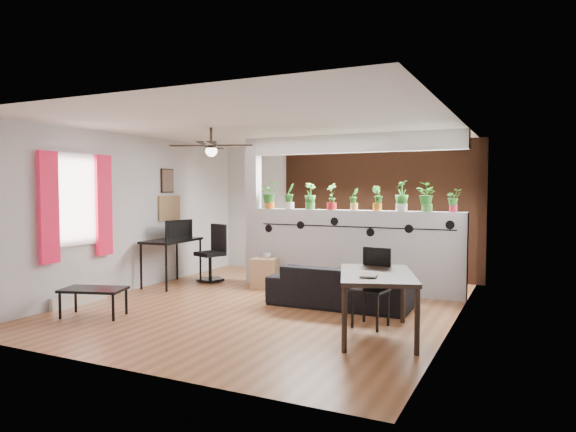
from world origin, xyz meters
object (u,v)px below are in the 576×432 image
at_px(potted_plant_3, 332,196).
at_px(coffee_table, 93,291).
at_px(potted_plant_0, 270,194).
at_px(potted_plant_2, 310,195).
at_px(folding_chair, 374,280).
at_px(potted_plant_4, 354,198).
at_px(potted_plant_5, 377,197).
at_px(sofa, 340,287).
at_px(dining_table, 377,280).
at_px(potted_plant_6, 402,195).
at_px(cup, 267,255).
at_px(potted_plant_7, 427,196).
at_px(ceiling_fan, 211,147).
at_px(computer_desk, 172,244).
at_px(potted_plant_8, 453,200).
at_px(office_chair, 213,257).
at_px(potted_plant_1, 289,195).
at_px(cube_shelf, 265,273).

relative_size(potted_plant_3, coffee_table, 0.49).
height_order(potted_plant_0, potted_plant_2, potted_plant_0).
bearing_deg(potted_plant_3, folding_chair, -56.32).
xyz_separation_m(potted_plant_0, potted_plant_4, (1.58, 0.00, -0.06)).
bearing_deg(folding_chair, potted_plant_4, 114.90).
bearing_deg(potted_plant_5, sofa, -100.97).
distance_m(dining_table, coffee_table, 3.75).
height_order(potted_plant_2, potted_plant_6, potted_plant_6).
relative_size(potted_plant_2, coffee_table, 0.49).
bearing_deg(potted_plant_0, potted_plant_2, 0.00).
bearing_deg(cup, potted_plant_0, 111.16).
distance_m(potted_plant_5, potted_plant_6, 0.40).
bearing_deg(potted_plant_5, potted_plant_4, -180.00).
bearing_deg(potted_plant_5, folding_chair, -75.32).
height_order(potted_plant_4, coffee_table, potted_plant_4).
bearing_deg(potted_plant_7, ceiling_fan, -147.12).
distance_m(potted_plant_7, dining_table, 2.57).
xyz_separation_m(potted_plant_6, computer_desk, (-3.84, -0.91, -0.87)).
xyz_separation_m(potted_plant_8, coffee_table, (-4.17, -3.14, -1.20)).
xyz_separation_m(potted_plant_4, coffee_table, (-2.59, -3.14, -1.20)).
relative_size(potted_plant_5, office_chair, 0.40).
xyz_separation_m(potted_plant_3, potted_plant_5, (0.79, 0.00, -0.02)).
relative_size(potted_plant_5, dining_table, 0.26).
xyz_separation_m(potted_plant_2, folding_chair, (1.70, -1.95, -1.02)).
bearing_deg(potted_plant_6, potted_plant_2, -180.00).
bearing_deg(potted_plant_6, cup, -170.53).
bearing_deg(potted_plant_5, potted_plant_0, -180.00).
xyz_separation_m(potted_plant_1, cup, (-0.25, -0.37, -1.03)).
distance_m(ceiling_fan, coffee_table, 2.58).
height_order(potted_plant_0, potted_plant_3, potted_plant_0).
distance_m(potted_plant_6, potted_plant_7, 0.40).
height_order(potted_plant_7, computer_desk, potted_plant_7).
distance_m(potted_plant_4, cube_shelf, 2.00).
bearing_deg(potted_plant_1, potted_plant_6, 0.00).
xyz_separation_m(potted_plant_2, dining_table, (1.86, -2.39, -0.93)).
bearing_deg(potted_plant_0, potted_plant_4, 0.00).
bearing_deg(cube_shelf, computer_desk, -172.10).
height_order(office_chair, coffee_table, office_chair).
xyz_separation_m(potted_plant_5, potted_plant_6, (0.40, 0.00, 0.04)).
distance_m(potted_plant_5, potted_plant_8, 1.19).
relative_size(potted_plant_3, potted_plant_7, 0.99).
height_order(ceiling_fan, potted_plant_1, ceiling_fan).
relative_size(potted_plant_1, dining_table, 0.29).
distance_m(potted_plant_1, cup, 1.12).
height_order(cube_shelf, cup, cup).
distance_m(potted_plant_4, coffee_table, 4.24).
distance_m(potted_plant_2, potted_plant_5, 1.19).
distance_m(potted_plant_2, coffee_table, 3.83).
height_order(ceiling_fan, potted_plant_8, ceiling_fan).
bearing_deg(coffee_table, potted_plant_4, 50.44).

